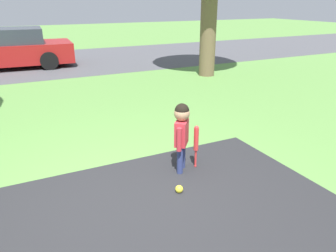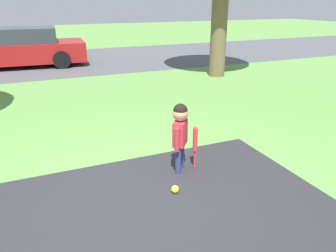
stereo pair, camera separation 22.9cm
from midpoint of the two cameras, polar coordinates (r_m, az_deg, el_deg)
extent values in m
plane|color=#5B8C42|center=(3.88, -5.46, -12.86)|extent=(60.00, 60.00, 0.00)
cube|color=#4C4C51|center=(13.08, -19.09, 10.46)|extent=(40.00, 6.00, 0.01)
cylinder|color=navy|center=(4.33, 3.31, -6.01)|extent=(0.08, 0.08, 0.39)
cylinder|color=navy|center=(4.47, 3.80, -5.08)|extent=(0.08, 0.08, 0.39)
cube|color=#BF2D38|center=(4.25, 3.67, -1.22)|extent=(0.27, 0.29, 0.33)
cylinder|color=#BF2D38|center=(4.12, 3.16, -2.43)|extent=(0.06, 0.06, 0.31)
cylinder|color=#BF2D38|center=(4.41, 4.13, -0.83)|extent=(0.06, 0.06, 0.31)
sphere|color=tan|center=(4.16, 3.75, 2.18)|extent=(0.20, 0.20, 0.20)
sphere|color=black|center=(4.15, 3.77, 2.64)|extent=(0.19, 0.19, 0.19)
sphere|color=red|center=(4.57, 6.06, -7.03)|extent=(0.04, 0.04, 0.04)
cylinder|color=red|center=(4.52, 6.11, -5.77)|extent=(0.03, 0.03, 0.26)
cylinder|color=red|center=(4.39, 6.26, -2.39)|extent=(0.06, 0.06, 0.32)
sphere|color=red|center=(4.33, 6.34, -0.46)|extent=(0.06, 0.06, 0.06)
sphere|color=yellow|center=(3.99, 2.92, -10.98)|extent=(0.09, 0.09, 0.09)
cube|color=maroon|center=(12.58, -24.11, 11.65)|extent=(4.50, 2.08, 0.65)
cube|color=#2D333D|center=(12.50, -23.48, 14.33)|extent=(2.20, 1.73, 0.49)
cylinder|color=black|center=(11.68, -17.46, 10.93)|extent=(0.59, 0.21, 0.58)
cylinder|color=black|center=(13.50, -17.93, 12.14)|extent=(0.59, 0.21, 0.58)
cylinder|color=brown|center=(10.03, 9.64, 18.13)|extent=(0.47, 0.47, 3.38)
camera|label=1|loc=(0.11, -88.57, 0.55)|focal=35.00mm
camera|label=2|loc=(0.11, 91.43, -0.55)|focal=35.00mm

